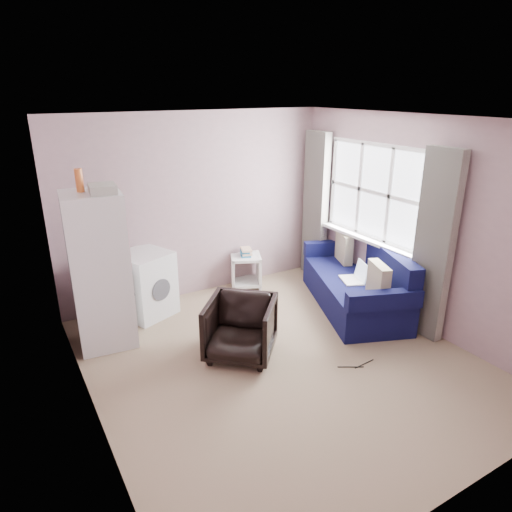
{
  "coord_description": "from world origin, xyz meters",
  "views": [
    {
      "loc": [
        -2.37,
        -3.51,
        2.77
      ],
      "look_at": [
        0.05,
        0.6,
        1.0
      ],
      "focal_mm": 32.0,
      "sensor_mm": 36.0,
      "label": 1
    }
  ],
  "objects_px": {
    "armchair": "(240,326)",
    "side_table": "(246,268)",
    "sofa": "(358,284)",
    "fridge": "(100,270)",
    "washing_machine": "(145,283)"
  },
  "relations": [
    {
      "from": "armchair",
      "to": "side_table",
      "type": "height_order",
      "value": "armchair"
    },
    {
      "from": "armchair",
      "to": "side_table",
      "type": "relative_size",
      "value": 1.24
    },
    {
      "from": "side_table",
      "to": "sofa",
      "type": "height_order",
      "value": "sofa"
    },
    {
      "from": "armchair",
      "to": "fridge",
      "type": "bearing_deg",
      "value": -179.26
    },
    {
      "from": "fridge",
      "to": "washing_machine",
      "type": "bearing_deg",
      "value": 41.46
    },
    {
      "from": "fridge",
      "to": "washing_machine",
      "type": "relative_size",
      "value": 2.39
    },
    {
      "from": "sofa",
      "to": "fridge",
      "type": "bearing_deg",
      "value": -172.42
    },
    {
      "from": "side_table",
      "to": "sofa",
      "type": "relative_size",
      "value": 0.27
    },
    {
      "from": "sofa",
      "to": "side_table",
      "type": "bearing_deg",
      "value": 146.83
    },
    {
      "from": "side_table",
      "to": "sofa",
      "type": "xyz_separation_m",
      "value": [
        0.96,
        -1.35,
        0.04
      ]
    },
    {
      "from": "fridge",
      "to": "sofa",
      "type": "xyz_separation_m",
      "value": [
        3.12,
        -0.77,
        -0.57
      ]
    },
    {
      "from": "fridge",
      "to": "side_table",
      "type": "distance_m",
      "value": 2.32
    },
    {
      "from": "side_table",
      "to": "sofa",
      "type": "distance_m",
      "value": 1.66
    },
    {
      "from": "washing_machine",
      "to": "sofa",
      "type": "relative_size",
      "value": 0.39
    },
    {
      "from": "sofa",
      "to": "washing_machine",
      "type": "bearing_deg",
      "value": 175.72
    }
  ]
}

